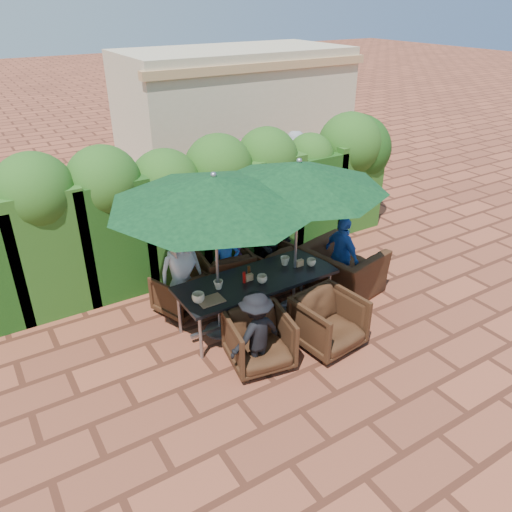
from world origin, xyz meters
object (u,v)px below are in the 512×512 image
chair_far_mid (225,268)px  chair_near_left (259,338)px  chair_end_right (343,262)px  umbrella_left (214,190)px  umbrella_right (299,175)px  chair_near_right (329,320)px  chair_far_left (181,291)px  dining_table (257,283)px  chair_far_right (267,262)px

chair_far_mid → chair_near_left: (-0.51, -1.89, -0.01)m
chair_end_right → umbrella_left: bearing=77.8°
chair_far_mid → chair_near_left: bearing=81.9°
umbrella_right → chair_near_right: (-0.13, -1.01, -1.79)m
chair_far_left → chair_near_left: bearing=82.4°
umbrella_left → chair_near_right: 2.39m
chair_far_left → chair_end_right: bearing=142.4°
chair_far_left → chair_near_left: size_ratio=0.88×
dining_table → chair_far_mid: chair_far_mid is taller
chair_near_right → umbrella_right: bearing=76.2°
chair_near_right → chair_far_right: bearing=77.3°
chair_near_left → chair_near_right: bearing=0.1°
chair_far_mid → chair_end_right: bearing=155.8°
umbrella_right → chair_far_right: size_ratio=3.18×
umbrella_right → chair_end_right: bearing=2.9°
umbrella_left → chair_far_mid: size_ratio=3.40×
chair_near_left → dining_table: bearing=70.3°
chair_far_mid → chair_end_right: 1.95m
chair_near_right → chair_near_left: bearing=163.6°
umbrella_left → chair_far_right: bearing=31.0°
dining_table → chair_far_left: dining_table is taller
dining_table → umbrella_right: bearing=-1.6°
chair_far_right → chair_far_left: bearing=-10.9°
chair_far_left → chair_near_right: size_ratio=0.85×
umbrella_left → chair_near_right: size_ratio=3.32×
chair_far_left → dining_table: bearing=115.1°
chair_near_right → chair_end_right: 1.57m
dining_table → umbrella_right: 1.68m
dining_table → chair_near_right: chair_near_right is taller
chair_far_left → umbrella_left: bearing=87.9°
umbrella_left → chair_far_right: 2.41m
umbrella_left → dining_table: bearing=-6.5°
dining_table → chair_far_left: size_ratio=3.32×
umbrella_right → chair_near_right: bearing=-97.4°
chair_far_right → chair_near_left: chair_near_left is taller
dining_table → chair_far_right: 1.20m
chair_far_left → chair_far_right: 1.61m
chair_far_mid → chair_end_right: (1.67, -1.01, 0.10)m
chair_far_mid → chair_near_right: size_ratio=0.98×
chair_near_left → chair_far_mid: bearing=84.9°
dining_table → chair_end_right: bearing=1.1°
dining_table → chair_end_right: 1.70m
dining_table → chair_far_right: (0.76, 0.88, -0.28)m
chair_far_mid → chair_end_right: chair_end_right is taller
umbrella_left → chair_end_right: umbrella_left is taller
chair_far_mid → chair_far_right: bearing=174.6°
umbrella_right → chair_near_left: size_ratio=3.08×
chair_near_left → umbrella_left: bearing=107.2°
umbrella_left → chair_far_mid: 2.14m
chair_far_left → chair_near_right: (1.40, -1.89, 0.06)m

